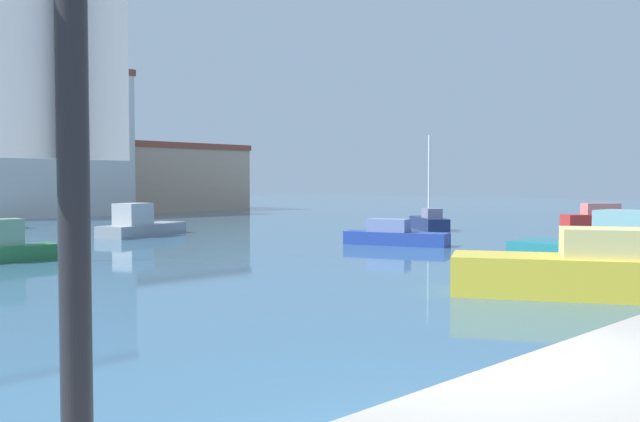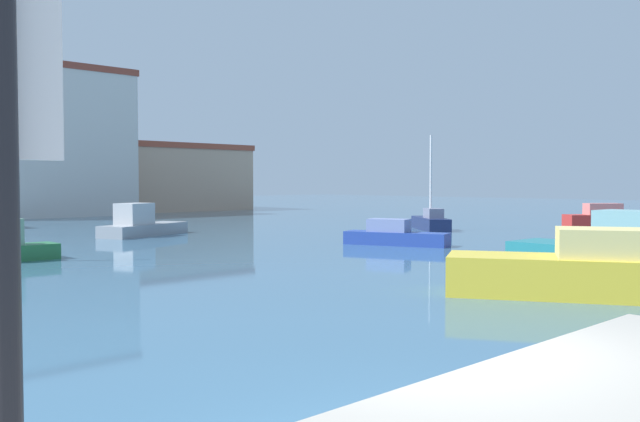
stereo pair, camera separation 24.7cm
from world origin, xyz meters
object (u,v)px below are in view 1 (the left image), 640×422
motorboat_yellow_near_pier (588,272)px  motorboat_blue_far_right (394,235)px  motorboat_teal_far_left (639,247)px  motorboat_grey_distant_east (140,225)px  sailboat_navy_center_channel (429,221)px  motorboat_red_distant_north (606,221)px

motorboat_yellow_near_pier → motorboat_blue_far_right: motorboat_yellow_near_pier is taller
motorboat_teal_far_left → motorboat_grey_distant_east: size_ratio=1.54×
motorboat_grey_distant_east → motorboat_teal_far_left: bearing=-75.7°
sailboat_navy_center_channel → motorboat_red_distant_north: sailboat_navy_center_channel is taller
sailboat_navy_center_channel → motorboat_red_distant_north: size_ratio=1.22×
sailboat_navy_center_channel → motorboat_blue_far_right: (-8.36, -4.47, -0.06)m
motorboat_yellow_near_pier → motorboat_grey_distant_east: (1.69, 22.91, -0.05)m
sailboat_navy_center_channel → motorboat_yellow_near_pier: size_ratio=0.87×
motorboat_teal_far_left → motorboat_blue_far_right: motorboat_teal_far_left is taller
motorboat_grey_distant_east → sailboat_navy_center_channel: bearing=-28.1°
motorboat_teal_far_left → motorboat_yellow_near_pier: motorboat_teal_far_left is taller
motorboat_yellow_near_pier → motorboat_blue_far_right: bearing=58.9°
motorboat_grey_distant_east → motorboat_blue_far_right: 12.73m
sailboat_navy_center_channel → motorboat_blue_far_right: bearing=-151.9°
motorboat_teal_far_left → motorboat_red_distant_north: (12.98, 6.60, 0.02)m
motorboat_red_distant_north → motorboat_blue_far_right: bearing=167.0°
sailboat_navy_center_channel → motorboat_blue_far_right: sailboat_navy_center_channel is taller
motorboat_teal_far_left → motorboat_grey_distant_east: 22.01m
motorboat_grey_distant_east → motorboat_blue_far_right: size_ratio=1.18×
motorboat_yellow_near_pier → motorboat_teal_far_left: bearing=12.5°
motorboat_teal_far_left → motorboat_yellow_near_pier: (-7.12, -1.58, 0.02)m
motorboat_teal_far_left → motorboat_red_distant_north: 14.56m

